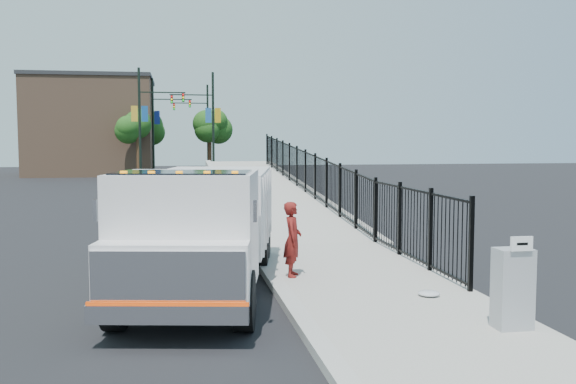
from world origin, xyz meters
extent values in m
plane|color=black|center=(0.00, 0.00, 0.00)|extent=(120.00, 120.00, 0.00)
cube|color=#9E998E|center=(1.93, -2.00, 0.06)|extent=(3.55, 12.00, 0.12)
cube|color=#ADAAA3|center=(0.00, -2.00, 0.08)|extent=(0.30, 12.00, 0.16)
cube|color=#9E998E|center=(2.12, 16.00, 0.00)|extent=(3.95, 24.06, 3.19)
cube|color=black|center=(3.55, 12.00, 0.90)|extent=(0.10, 28.00, 1.80)
cube|color=black|center=(-1.42, -0.32, 0.54)|extent=(2.19, 6.72, 0.22)
cube|color=white|center=(-1.84, -2.53, 1.52)|extent=(2.66, 2.54, 1.96)
cube|color=white|center=(-2.07, -3.74, 1.03)|extent=(2.39, 1.10, 0.98)
cube|color=silver|center=(-2.13, -4.09, 1.03)|extent=(2.23, 0.49, 0.83)
cube|color=silver|center=(-2.15, -4.17, 0.54)|extent=(2.34, 0.61, 0.27)
cube|color=#F54307|center=(-2.15, -4.17, 0.68)|extent=(2.32, 0.48, 0.06)
cube|color=black|center=(-1.88, -2.77, 2.10)|extent=(2.35, 1.65, 0.83)
cube|color=white|center=(-1.19, 0.93, 1.52)|extent=(3.07, 4.47, 1.66)
cube|color=silver|center=(-3.22, -3.27, 1.96)|extent=(0.07, 0.07, 0.34)
cube|color=silver|center=(-0.82, -3.72, 1.96)|extent=(0.07, 0.07, 0.34)
cube|color=orange|center=(-2.81, -2.95, 2.51)|extent=(0.11, 0.10, 0.06)
cube|color=orange|center=(-2.38, -3.03, 2.51)|extent=(0.11, 0.10, 0.06)
cube|color=orange|center=(-1.95, -3.11, 2.51)|extent=(0.11, 0.10, 0.06)
cube|color=orange|center=(-1.52, -3.19, 2.51)|extent=(0.11, 0.10, 0.06)
cube|color=orange|center=(-1.08, -3.27, 2.51)|extent=(0.11, 0.10, 0.06)
cylinder|color=black|center=(-2.98, -3.02, 0.49)|extent=(0.49, 1.02, 0.98)
cylinder|color=black|center=(-0.96, -3.40, 0.49)|extent=(0.49, 1.02, 0.98)
cylinder|color=black|center=(-2.09, 1.69, 0.49)|extent=(0.49, 1.02, 0.98)
cylinder|color=black|center=(-0.07, 1.31, 0.49)|extent=(0.49, 1.02, 0.98)
cylinder|color=black|center=(-1.89, 2.75, 0.49)|extent=(0.49, 1.02, 0.98)
cylinder|color=black|center=(0.13, 2.37, 0.49)|extent=(0.49, 1.02, 0.98)
imported|color=maroon|center=(0.42, -0.07, 0.92)|extent=(0.51, 0.66, 1.60)
cube|color=gray|center=(3.10, -4.36, 0.75)|extent=(0.55, 0.40, 1.25)
cube|color=white|center=(3.10, -4.58, 1.48)|extent=(0.35, 0.04, 0.22)
ellipsoid|color=silver|center=(2.63, -2.21, 0.17)|extent=(0.41, 0.41, 0.10)
cylinder|color=black|center=(-4.49, 32.99, 4.00)|extent=(0.18, 0.18, 8.00)
cube|color=black|center=(-2.89, 32.99, 6.30)|extent=(3.20, 0.08, 0.08)
cube|color=black|center=(-1.45, 32.99, 5.95)|extent=(0.18, 0.22, 0.60)
cube|color=navy|center=(-4.14, 32.99, 4.80)|extent=(0.45, 0.04, 1.10)
cube|color=gold|center=(-4.84, 32.99, 4.80)|extent=(0.45, 0.04, 1.10)
cylinder|color=black|center=(0.78, 35.23, 4.00)|extent=(0.18, 0.18, 8.00)
cube|color=black|center=(-0.82, 35.23, 6.30)|extent=(3.20, 0.08, 0.08)
cube|color=black|center=(-2.26, 35.23, 5.95)|extent=(0.18, 0.22, 0.60)
cube|color=gold|center=(1.13, 35.23, 4.80)|extent=(0.45, 0.04, 1.10)
cube|color=#225D9D|center=(0.43, 35.23, 4.80)|extent=(0.45, 0.04, 1.10)
cylinder|color=black|center=(-3.85, 41.05, 4.00)|extent=(0.18, 0.18, 8.00)
cube|color=black|center=(-2.25, 41.05, 6.30)|extent=(3.20, 0.08, 0.08)
cube|color=black|center=(-0.81, 41.05, 5.95)|extent=(0.18, 0.22, 0.60)
cube|color=navy|center=(-3.50, 41.05, 4.80)|extent=(0.45, 0.04, 1.10)
cube|color=#E5A208|center=(-4.20, 41.05, 4.80)|extent=(0.45, 0.04, 1.10)
cylinder|color=black|center=(0.92, 46.47, 4.00)|extent=(0.18, 0.18, 8.00)
cube|color=black|center=(-0.68, 46.47, 6.30)|extent=(3.20, 0.08, 0.08)
cube|color=black|center=(-2.12, 46.47, 5.95)|extent=(0.18, 0.22, 0.60)
cube|color=gold|center=(1.27, 46.47, 4.80)|extent=(0.45, 0.04, 1.10)
cube|color=navy|center=(0.57, 46.47, 4.80)|extent=(0.45, 0.04, 1.10)
cylinder|color=#382314|center=(-4.84, 37.24, 1.60)|extent=(0.36, 0.36, 3.20)
sphere|color=#194714|center=(-4.84, 37.24, 4.00)|extent=(2.24, 2.24, 2.24)
cylinder|color=#382314|center=(0.83, 41.90, 1.60)|extent=(0.36, 0.36, 3.20)
sphere|color=#194714|center=(0.83, 41.90, 4.00)|extent=(2.27, 2.27, 2.27)
cylinder|color=#382314|center=(-4.56, 47.91, 1.60)|extent=(0.36, 0.36, 3.20)
sphere|color=#194714|center=(-4.56, 47.91, 4.00)|extent=(2.86, 2.86, 2.86)
cube|color=#8C664C|center=(-9.00, 44.00, 4.00)|extent=(10.00, 10.00, 8.00)
camera|label=1|loc=(-1.99, -13.35, 3.05)|focal=40.00mm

